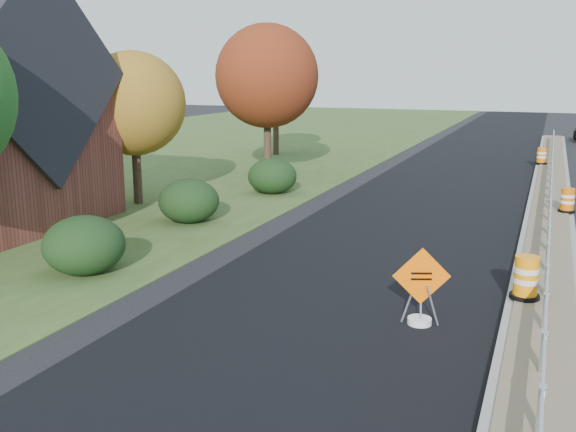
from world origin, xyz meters
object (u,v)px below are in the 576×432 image
at_px(caution_sign, 420,305).
at_px(barrel_median_mid, 567,201).
at_px(barrel_median_far, 542,156).
at_px(barrel_median_near, 526,278).

xyz_separation_m(caution_sign, barrel_median_mid, (2.92, 11.79, 0.22)).
relative_size(caution_sign, barrel_median_mid, 1.93).
bearing_deg(barrel_median_far, caution_sign, -94.26).
xyz_separation_m(barrel_median_near, barrel_median_far, (-0.12, 22.62, -0.04)).
bearing_deg(caution_sign, barrel_median_near, 21.86).
xyz_separation_m(caution_sign, barrel_median_near, (1.94, 1.82, 0.27)).
bearing_deg(barrel_median_near, barrel_median_far, 90.31).
relative_size(barrel_median_near, barrel_median_far, 1.09).
relative_size(caution_sign, barrel_median_far, 1.89).
relative_size(caution_sign, barrel_median_near, 1.72).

